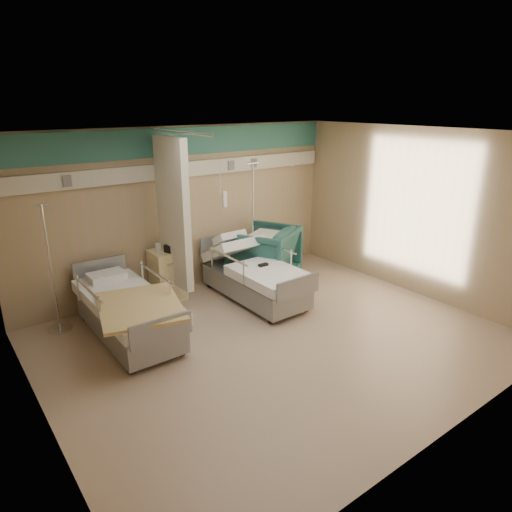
# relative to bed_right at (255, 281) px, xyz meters

# --- Properties ---
(ground) EXTENTS (6.00, 5.00, 0.00)m
(ground) POSITION_rel_bed_right_xyz_m (-0.60, -1.30, -0.32)
(ground) COLOR tan
(ground) RESTS_ON ground
(room_walls) EXTENTS (6.04, 5.04, 2.82)m
(room_walls) POSITION_rel_bed_right_xyz_m (-0.63, -1.05, 1.55)
(room_walls) COLOR tan
(room_walls) RESTS_ON ground
(bed_right) EXTENTS (1.00, 2.16, 0.63)m
(bed_right) POSITION_rel_bed_right_xyz_m (0.00, 0.00, 0.00)
(bed_right) COLOR white
(bed_right) RESTS_ON ground
(bed_left) EXTENTS (1.00, 2.16, 0.63)m
(bed_left) POSITION_rel_bed_right_xyz_m (-2.20, 0.00, 0.00)
(bed_left) COLOR white
(bed_left) RESTS_ON ground
(bedside_cabinet) EXTENTS (0.50, 0.48, 0.85)m
(bedside_cabinet) POSITION_rel_bed_right_xyz_m (-1.15, 0.90, 0.11)
(bedside_cabinet) COLOR beige
(bedside_cabinet) RESTS_ON ground
(visitor_armchair) EXTENTS (1.49, 1.50, 1.02)m
(visitor_armchair) POSITION_rel_bed_right_xyz_m (0.65, 0.60, 0.20)
(visitor_armchair) COLOR #21534D
(visitor_armchair) RESTS_ON ground
(waffle_blanket) EXTENTS (0.73, 0.71, 0.06)m
(waffle_blanket) POSITION_rel_bed_right_xyz_m (0.68, 0.57, 0.74)
(waffle_blanket) COLOR white
(waffle_blanket) RESTS_ON visitor_armchair
(iv_stand_right) EXTENTS (0.39, 0.39, 2.17)m
(iv_stand_right) POSITION_rel_bed_right_xyz_m (0.52, 0.77, 0.13)
(iv_stand_right) COLOR silver
(iv_stand_right) RESTS_ON ground
(iv_stand_left) EXTENTS (0.34, 0.34, 1.89)m
(iv_stand_left) POSITION_rel_bed_right_xyz_m (-2.94, 0.82, 0.07)
(iv_stand_left) COLOR silver
(iv_stand_left) RESTS_ON ground
(call_remote) EXTENTS (0.17, 0.08, 0.04)m
(call_remote) POSITION_rel_bed_right_xyz_m (0.05, -0.16, 0.33)
(call_remote) COLOR black
(call_remote) RESTS_ON bed_right
(tan_blanket) EXTENTS (1.30, 1.49, 0.04)m
(tan_blanket) POSITION_rel_bed_right_xyz_m (-2.20, -0.46, 0.34)
(tan_blanket) COLOR tan
(tan_blanket) RESTS_ON bed_left
(toiletry_bag) EXTENTS (0.26, 0.20, 0.12)m
(toiletry_bag) POSITION_rel_bed_right_xyz_m (-1.09, 0.81, 0.60)
(toiletry_bag) COLOR black
(toiletry_bag) RESTS_ON bedside_cabinet
(white_cup) EXTENTS (0.10, 0.10, 0.13)m
(white_cup) POSITION_rel_bed_right_xyz_m (-1.25, 0.97, 0.60)
(white_cup) COLOR white
(white_cup) RESTS_ON bedside_cabinet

